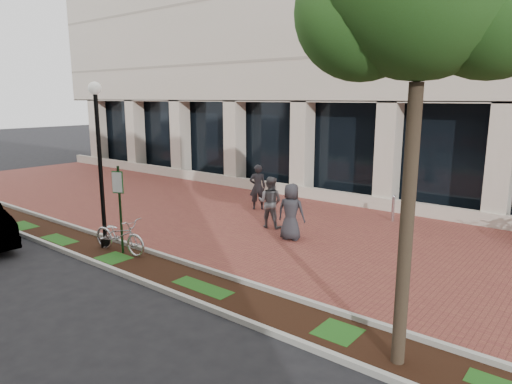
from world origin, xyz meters
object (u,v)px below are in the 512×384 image
Objects in this scene: parking_sign at (119,199)px; pedestrian_left at (258,187)px; locked_bicycle at (120,235)px; pedestrian_right at (291,212)px; lamppost at (100,157)px; pedestrian_mid at (270,202)px; bollard at (393,208)px.

pedestrian_left is at bearing 69.06° from parking_sign.
pedestrian_right is (3.12, 4.05, 0.38)m from locked_bicycle.
lamppost is at bearing 32.55° from pedestrian_right.
lamppost reaches higher than pedestrian_mid.
bollard is (4.65, 8.12, -1.10)m from parking_sign.
bollard is (2.98, 3.35, -0.39)m from pedestrian_mid.
pedestrian_right is 4.39m from bollard.
locked_bicycle is at bearing 38.70° from pedestrian_right.
parking_sign is 9.42m from bollard.
lamppost reaches higher than locked_bicycle.
bollard is (4.75, 8.11, -0.02)m from locked_bicycle.
pedestrian_mid is 4.50m from bollard.
bollard is (4.91, 1.60, -0.41)m from pedestrian_left.
pedestrian_left reaches higher than pedestrian_mid.
bollard is at bearing 55.81° from lamppost.
pedestrian_right reaches higher than pedestrian_mid.
parking_sign is 1.28× the size of locked_bicycle.
parking_sign is 1.08m from locked_bicycle.
pedestrian_mid is at bearing -26.60° from locked_bicycle.
pedestrian_left is 1.02× the size of pedestrian_mid.
lamppost is 4.95× the size of bollard.
pedestrian_right reaches higher than locked_bicycle.
locked_bicycle is at bearing -0.74° from lamppost.
pedestrian_mid is (1.67, 4.77, -0.71)m from parking_sign.
pedestrian_mid is 1.52m from pedestrian_right.
bollard is at bearing -36.51° from locked_bicycle.
pedestrian_right is (3.27, -2.46, -0.01)m from pedestrian_left.
parking_sign is at bearing 47.74° from pedestrian_left.
parking_sign is 2.60× the size of bollard.
pedestrian_right is at bearing -43.71° from locked_bicycle.
pedestrian_left is 5.18m from bollard.
parking_sign is at bearing -119.79° from bollard.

